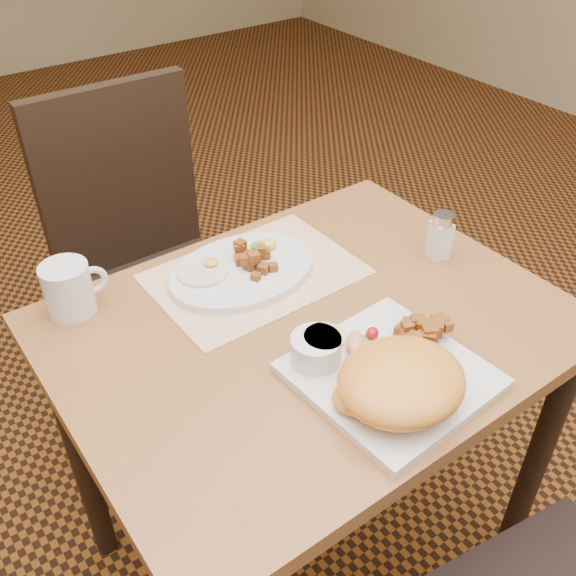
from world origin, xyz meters
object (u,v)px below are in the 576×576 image
Objects in this scene: table at (310,365)px; plate_square at (390,375)px; plate_oval at (242,271)px; coffee_mug at (69,288)px; salt_shaker at (440,235)px; chair_far at (146,257)px.

plate_square is at bearing -85.38° from table.
plate_oval is at bearing 95.84° from plate_square.
plate_square is at bearing -53.61° from coffee_mug.
table is 7.61× the size of coffee_mug.
plate_oval is at bearing 153.64° from salt_shaker.
plate_square is 2.37× the size of coffee_mug.
plate_square reaches higher than table.
chair_far is at bearing 93.21° from table.
chair_far is 9.70× the size of salt_shaker.
table is 2.96× the size of plate_oval.
chair_far reaches higher than table.
coffee_mug is at bearing 139.61° from table.
salt_shaker is at bearing -21.98° from coffee_mug.
plate_square is 0.59m from coffee_mug.
plate_oval is 3.05× the size of salt_shaker.
salt_shaker reaches higher than plate_square.
chair_far is 0.54m from coffee_mug.
plate_oval reaches higher than table.
coffee_mug reaches higher than table.
salt_shaker is (0.36, -0.18, 0.04)m from plate_oval.
coffee_mug is at bearing 51.68° from chair_far.
salt_shaker is (0.32, 0.20, 0.04)m from plate_square.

